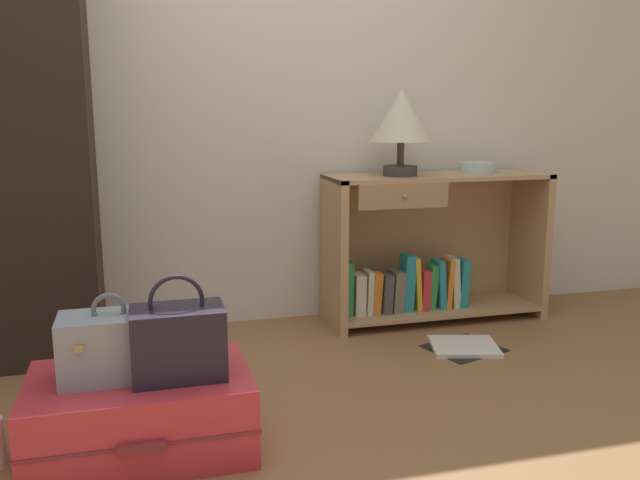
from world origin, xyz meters
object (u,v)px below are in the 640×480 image
at_px(bookshelf, 427,252).
at_px(suitcase_large, 141,413).
at_px(handbag, 178,341).
at_px(train_case, 111,346).
at_px(table_lamp, 401,119).
at_px(bowl, 477,167).
at_px(open_book_on_floor, 464,347).

distance_m(bookshelf, suitcase_large, 1.83).
bearing_deg(bookshelf, handbag, -140.83).
relative_size(bookshelf, train_case, 3.67).
bearing_deg(table_lamp, suitcase_large, -141.84).
relative_size(bowl, handbag, 0.57).
distance_m(suitcase_large, train_case, 0.25).
distance_m(bookshelf, train_case, 1.87).
height_order(bookshelf, handbag, bookshelf).
relative_size(bookshelf, handbag, 3.45).
bearing_deg(table_lamp, bookshelf, 11.97).
bearing_deg(open_book_on_floor, handbag, -155.15).
xyz_separation_m(table_lamp, open_book_on_floor, (0.16, -0.45, -1.04)).
bearing_deg(handbag, table_lamp, 42.19).
distance_m(bowl, handbag, 2.01).
bearing_deg(bowl, bookshelf, -177.72).
distance_m(bookshelf, handbag, 1.74).
distance_m(table_lamp, open_book_on_floor, 1.14).
bearing_deg(open_book_on_floor, table_lamp, 109.15).
xyz_separation_m(train_case, handbag, (0.20, -0.05, 0.01)).
height_order(table_lamp, open_book_on_floor, table_lamp).
relative_size(bookshelf, open_book_on_floor, 2.97).
xyz_separation_m(bookshelf, table_lamp, (-0.18, -0.04, 0.69)).
bearing_deg(train_case, handbag, -13.38).
height_order(table_lamp, suitcase_large, table_lamp).
height_order(bookshelf, open_book_on_floor, bookshelf).
relative_size(table_lamp, handbag, 1.27).
distance_m(suitcase_large, open_book_on_floor, 1.56).
bearing_deg(open_book_on_floor, suitcase_large, -158.53).
relative_size(suitcase_large, train_case, 2.25).
relative_size(train_case, open_book_on_floor, 0.81).
distance_m(train_case, handbag, 0.21).
height_order(bookshelf, table_lamp, table_lamp).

